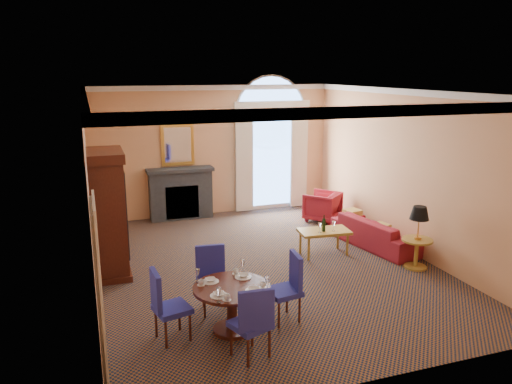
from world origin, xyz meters
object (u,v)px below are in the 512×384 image
object	(u,v)px
armoire	(108,215)
side_table	(418,230)
sofa	(377,232)
coffee_table	(324,232)
dining_table	(232,297)
armchair	(322,206)

from	to	relation	value
armoire	side_table	bearing A→B (deg)	-16.58
side_table	armoire	bearing A→B (deg)	163.42
sofa	coffee_table	bearing A→B (deg)	82.26
armoire	sofa	xyz separation A→B (m)	(5.27, -0.34, -0.77)
armoire	dining_table	distance (m)	3.13
side_table	coffee_table	bearing A→B (deg)	137.76
dining_table	armchair	world-z (taller)	dining_table
armoire	dining_table	world-z (taller)	armoire
dining_table	sofa	xyz separation A→B (m)	(3.80, 2.37, -0.21)
dining_table	armchair	bearing A→B (deg)	51.02
armoire	dining_table	bearing A→B (deg)	-61.37
dining_table	side_table	xyz separation A→B (m)	(3.85, 1.12, 0.23)
armoire	armchair	world-z (taller)	armoire
dining_table	sofa	world-z (taller)	dining_table
armoire	coffee_table	xyz separation A→B (m)	(4.03, -0.41, -0.61)
armoire	armchair	size ratio (longest dim) A/B	2.87
sofa	coffee_table	xyz separation A→B (m)	(-1.24, -0.07, 0.16)
armchair	sofa	bearing A→B (deg)	55.77
armchair	side_table	size ratio (longest dim) A/B	0.67
armchair	coffee_table	world-z (taller)	coffee_table
armoire	side_table	world-z (taller)	armoire
sofa	armchair	bearing A→B (deg)	-3.94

